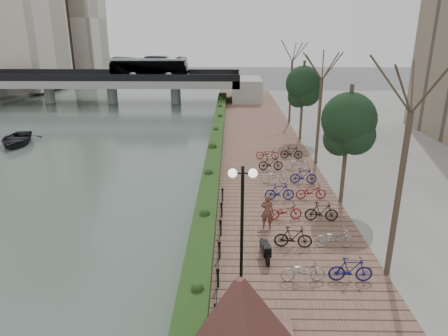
{
  "coord_description": "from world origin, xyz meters",
  "views": [
    {
      "loc": [
        1.85,
        -11.62,
        9.44
      ],
      "look_at": [
        1.46,
        10.38,
        2.0
      ],
      "focal_mm": 32.0,
      "sensor_mm": 36.0,
      "label": 1
    }
  ],
  "objects_px": {
    "lamppost": "(242,201)",
    "motorcycle": "(265,248)",
    "pedestrian": "(267,211)",
    "granite_monument": "(239,322)",
    "boat": "(16,139)"
  },
  "relations": [
    {
      "from": "motorcycle",
      "to": "lamppost",
      "type": "bearing_deg",
      "value": -127.05
    },
    {
      "from": "granite_monument",
      "to": "motorcycle",
      "type": "distance_m",
      "value": 5.84
    },
    {
      "from": "granite_monument",
      "to": "lamppost",
      "type": "relative_size",
      "value": 0.99
    },
    {
      "from": "pedestrian",
      "to": "boat",
      "type": "height_order",
      "value": "pedestrian"
    },
    {
      "from": "lamppost",
      "to": "motorcycle",
      "type": "height_order",
      "value": "lamppost"
    },
    {
      "from": "lamppost",
      "to": "boat",
      "type": "bearing_deg",
      "value": 132.71
    },
    {
      "from": "motorcycle",
      "to": "boat",
      "type": "xyz_separation_m",
      "value": [
        -20.54,
        19.42,
        -0.43
      ]
    },
    {
      "from": "granite_monument",
      "to": "motorcycle",
      "type": "relative_size",
      "value": 3.07
    },
    {
      "from": "motorcycle",
      "to": "boat",
      "type": "height_order",
      "value": "motorcycle"
    },
    {
      "from": "motorcycle",
      "to": "boat",
      "type": "relative_size",
      "value": 0.3
    },
    {
      "from": "lamppost",
      "to": "pedestrian",
      "type": "xyz_separation_m",
      "value": [
        1.34,
        4.51,
        -2.5
      ]
    },
    {
      "from": "motorcycle",
      "to": "granite_monument",
      "type": "bearing_deg",
      "value": -108.09
    },
    {
      "from": "pedestrian",
      "to": "granite_monument",
      "type": "bearing_deg",
      "value": 93.64
    },
    {
      "from": "pedestrian",
      "to": "motorcycle",
      "type": "bearing_deg",
      "value": 97.36
    },
    {
      "from": "pedestrian",
      "to": "lamppost",
      "type": "bearing_deg",
      "value": 87.2
    }
  ]
}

